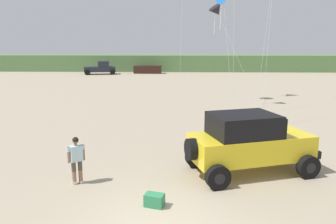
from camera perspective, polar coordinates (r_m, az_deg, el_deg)
name	(u,v)px	position (r m, az deg, el deg)	size (l,w,h in m)	color
ground_plane	(158,224)	(9.44, -1.74, -18.58)	(220.00, 220.00, 0.00)	tan
dune_ridge	(180,62)	(58.13, 2.07, 8.48)	(90.00, 7.79, 2.65)	#567A47
jeep	(249,142)	(12.61, 13.76, -4.97)	(5.01, 3.56, 2.26)	yellow
person_watching	(76,158)	(11.83, -15.44, -7.54)	(0.53, 0.45, 1.67)	#8C664C
cooler_box	(154,200)	(10.21, -2.35, -14.86)	(0.56, 0.36, 0.38)	#2D7F51
distant_pickup	(101,68)	(51.69, -11.42, 7.40)	(4.88, 3.16, 1.98)	#1E232D
distant_sedan	(148,69)	(52.34, -3.50, 7.29)	(4.20, 1.70, 1.20)	black
kite_black_sled	(217,11)	(27.58, 8.36, 16.75)	(3.60, 4.94, 7.87)	black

